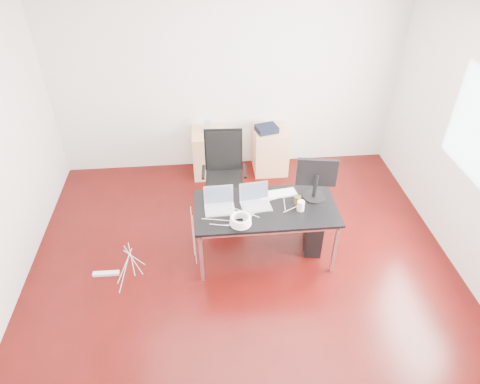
{
  "coord_description": "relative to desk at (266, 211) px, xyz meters",
  "views": [
    {
      "loc": [
        -0.36,
        -3.29,
        3.75
      ],
      "look_at": [
        0.0,
        0.55,
        0.85
      ],
      "focal_mm": 32.0,
      "sensor_mm": 36.0,
      "label": 1
    }
  ],
  "objects": [
    {
      "name": "room_shell",
      "position": [
        -0.24,
        -0.4,
        0.73
      ],
      "size": [
        5.0,
        5.0,
        5.0
      ],
      "color": "#360706",
      "rests_on": "ground"
    },
    {
      "name": "desk",
      "position": [
        0.0,
        0.0,
        0.0
      ],
      "size": [
        1.6,
        0.8,
        0.73
      ],
      "color": "black",
      "rests_on": "ground"
    },
    {
      "name": "office_chair",
      "position": [
        -0.41,
        1.0,
        -0.07
      ],
      "size": [
        0.5,
        0.52,
        1.08
      ],
      "rotation": [
        0.0,
        0.0,
        -0.05
      ],
      "color": "black",
      "rests_on": "ground"
    },
    {
      "name": "filing_cabinet_left",
      "position": [
        -0.58,
        1.83,
        -0.33
      ],
      "size": [
        0.5,
        0.5,
        0.7
      ],
      "primitive_type": "cube",
      "color": "tan",
      "rests_on": "ground"
    },
    {
      "name": "filing_cabinet_right",
      "position": [
        0.35,
        1.83,
        -0.33
      ],
      "size": [
        0.5,
        0.5,
        0.7
      ],
      "primitive_type": "cube",
      "color": "tan",
      "rests_on": "ground"
    },
    {
      "name": "pc_tower",
      "position": [
        0.62,
        0.09,
        -0.46
      ],
      "size": [
        0.28,
        0.48,
        0.44
      ],
      "primitive_type": "cube",
      "rotation": [
        0.0,
        0.0,
        -0.19
      ],
      "color": "black",
      "rests_on": "ground"
    },
    {
      "name": "wastebasket",
      "position": [
        -0.56,
        1.85,
        -0.54
      ],
      "size": [
        0.27,
        0.27,
        0.28
      ],
      "primitive_type": "cylinder",
      "rotation": [
        0.0,
        0.0,
        -0.15
      ],
      "color": "black",
      "rests_on": "ground"
    },
    {
      "name": "power_strip",
      "position": [
        -1.87,
        -0.17,
        -0.66
      ],
      "size": [
        0.3,
        0.06,
        0.04
      ],
      "primitive_type": "cube",
      "rotation": [
        0.0,
        0.0,
        -0.02
      ],
      "color": "white",
      "rests_on": "ground"
    },
    {
      "name": "laptop_left",
      "position": [
        -0.52,
        0.03,
        0.11
      ],
      "size": [
        0.34,
        0.26,
        0.23
      ],
      "rotation": [
        0.0,
        0.0,
        0.04
      ],
      "color": "silver",
      "rests_on": "desk"
    },
    {
      "name": "laptop_right",
      "position": [
        -0.11,
        0.06,
        0.11
      ],
      "size": [
        0.36,
        0.29,
        0.23
      ],
      "rotation": [
        0.0,
        0.0,
        0.11
      ],
      "color": "silver",
      "rests_on": "desk"
    },
    {
      "name": "monitor",
      "position": [
        0.58,
        0.14,
        0.34
      ],
      "size": [
        0.45,
        0.26,
        0.51
      ],
      "rotation": [
        0.0,
        0.0,
        -0.17
      ],
      "color": "black",
      "rests_on": "desk"
    },
    {
      "name": "keyboard",
      "position": [
        0.17,
        0.21,
        0.06
      ],
      "size": [
        0.46,
        0.2,
        0.02
      ],
      "primitive_type": "cube",
      "rotation": [
        0.0,
        0.0,
        0.15
      ],
      "color": "white",
      "rests_on": "desk"
    },
    {
      "name": "cup_white",
      "position": [
        0.38,
        -0.09,
        0.11
      ],
      "size": [
        0.1,
        0.1,
        0.12
      ],
      "primitive_type": "cylinder",
      "rotation": [
        0.0,
        0.0,
        0.32
      ],
      "color": "white",
      "rests_on": "desk"
    },
    {
      "name": "cup_brown",
      "position": [
        0.36,
        0.03,
        0.1
      ],
      "size": [
        0.09,
        0.09,
        0.1
      ],
      "primitive_type": "cylinder",
      "rotation": [
        0.0,
        0.0,
        0.22
      ],
      "color": "brown",
      "rests_on": "desk"
    },
    {
      "name": "cable_coil",
      "position": [
        -0.31,
        -0.26,
        0.11
      ],
      "size": [
        0.24,
        0.24,
        0.11
      ],
      "rotation": [
        0.0,
        0.0,
        -0.14
      ],
      "color": "white",
      "rests_on": "desk"
    },
    {
      "name": "power_adapter",
      "position": [
        -0.23,
        -0.2,
        0.07
      ],
      "size": [
        0.08,
        0.08,
        0.03
      ],
      "primitive_type": "cube",
      "rotation": [
        0.0,
        0.0,
        -0.24
      ],
      "color": "white",
      "rests_on": "desk"
    },
    {
      "name": "speaker",
      "position": [
        -0.59,
        1.85,
        0.11
      ],
      "size": [
        0.11,
        0.1,
        0.18
      ],
      "primitive_type": "cube",
      "rotation": [
        0.0,
        0.0,
        -0.24
      ],
      "color": "#9E9E9E",
      "rests_on": "filing_cabinet_left"
    },
    {
      "name": "navy_garment",
      "position": [
        0.27,
        1.78,
        0.07
      ],
      "size": [
        0.35,
        0.31,
        0.09
      ],
      "primitive_type": "cube",
      "rotation": [
        0.0,
        0.0,
        0.26
      ],
      "color": "black",
      "rests_on": "filing_cabinet_right"
    }
  ]
}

